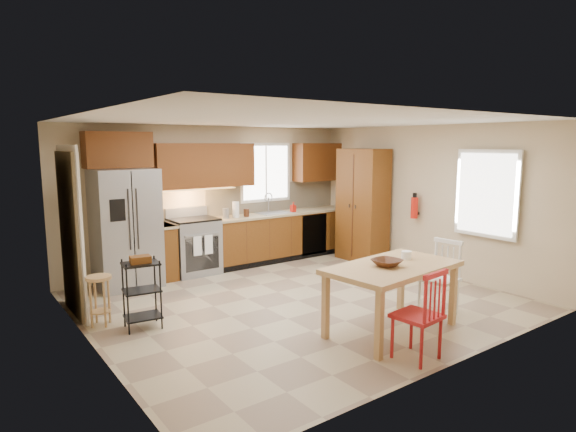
% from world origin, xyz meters
% --- Properties ---
extents(floor, '(5.50, 5.50, 0.00)m').
position_xyz_m(floor, '(0.00, 0.00, 0.00)').
color(floor, tan).
rests_on(floor, ground).
extents(ceiling, '(5.50, 5.00, 0.02)m').
position_xyz_m(ceiling, '(0.00, 0.00, 2.50)').
color(ceiling, silver).
rests_on(ceiling, ground).
extents(wall_back, '(5.50, 0.02, 2.50)m').
position_xyz_m(wall_back, '(0.00, 2.50, 1.25)').
color(wall_back, '#CCB793').
rests_on(wall_back, ground).
extents(wall_front, '(5.50, 0.02, 2.50)m').
position_xyz_m(wall_front, '(0.00, -2.50, 1.25)').
color(wall_front, '#CCB793').
rests_on(wall_front, ground).
extents(wall_left, '(0.02, 5.00, 2.50)m').
position_xyz_m(wall_left, '(-2.75, 0.00, 1.25)').
color(wall_left, '#CCB793').
rests_on(wall_left, ground).
extents(wall_right, '(0.02, 5.00, 2.50)m').
position_xyz_m(wall_right, '(2.75, 0.00, 1.25)').
color(wall_right, '#CCB793').
rests_on(wall_right, ground).
extents(refrigerator, '(0.92, 0.75, 1.82)m').
position_xyz_m(refrigerator, '(-1.70, 2.12, 0.91)').
color(refrigerator, gray).
rests_on(refrigerator, floor).
extents(range_stove, '(0.76, 0.63, 0.92)m').
position_xyz_m(range_stove, '(-0.55, 2.19, 0.46)').
color(range_stove, gray).
rests_on(range_stove, floor).
extents(base_cabinet_narrow, '(0.30, 0.60, 0.90)m').
position_xyz_m(base_cabinet_narrow, '(-1.10, 2.20, 0.45)').
color(base_cabinet_narrow, '#623612').
rests_on(base_cabinet_narrow, floor).
extents(base_cabinet_run, '(2.92, 0.60, 0.90)m').
position_xyz_m(base_cabinet_run, '(1.29, 2.20, 0.45)').
color(base_cabinet_run, '#623612').
rests_on(base_cabinet_run, floor).
extents(dishwasher, '(0.60, 0.02, 0.78)m').
position_xyz_m(dishwasher, '(1.85, 1.91, 0.45)').
color(dishwasher, black).
rests_on(dishwasher, floor).
extents(backsplash, '(2.92, 0.03, 0.55)m').
position_xyz_m(backsplash, '(1.29, 2.48, 1.18)').
color(backsplash, beige).
rests_on(backsplash, wall_back).
extents(upper_over_fridge, '(1.00, 0.35, 0.55)m').
position_xyz_m(upper_over_fridge, '(-1.70, 2.33, 2.10)').
color(upper_over_fridge, '#643210').
rests_on(upper_over_fridge, wall_back).
extents(upper_left_block, '(1.80, 0.35, 0.75)m').
position_xyz_m(upper_left_block, '(-0.25, 2.33, 1.83)').
color(upper_left_block, '#643210').
rests_on(upper_left_block, wall_back).
extents(upper_right_block, '(1.00, 0.35, 0.75)m').
position_xyz_m(upper_right_block, '(2.25, 2.33, 1.83)').
color(upper_right_block, '#643210').
rests_on(upper_right_block, wall_back).
extents(window_back, '(1.12, 0.04, 1.12)m').
position_xyz_m(window_back, '(1.10, 2.48, 1.65)').
color(window_back, white).
rests_on(window_back, wall_back).
extents(sink, '(0.62, 0.46, 0.16)m').
position_xyz_m(sink, '(1.10, 2.20, 0.86)').
color(sink, gray).
rests_on(sink, base_cabinet_run).
extents(undercab_glow, '(1.60, 0.30, 0.01)m').
position_xyz_m(undercab_glow, '(-0.55, 2.30, 1.43)').
color(undercab_glow, '#FFBF66').
rests_on(undercab_glow, wall_back).
extents(soap_bottle, '(0.09, 0.09, 0.19)m').
position_xyz_m(soap_bottle, '(1.48, 2.10, 1.00)').
color(soap_bottle, red).
rests_on(soap_bottle, base_cabinet_run).
extents(paper_towel, '(0.12, 0.12, 0.28)m').
position_xyz_m(paper_towel, '(0.25, 2.15, 1.04)').
color(paper_towel, white).
rests_on(paper_towel, base_cabinet_run).
extents(canister_steel, '(0.11, 0.11, 0.18)m').
position_xyz_m(canister_steel, '(0.05, 2.15, 0.99)').
color(canister_steel, gray).
rests_on(canister_steel, base_cabinet_run).
extents(canister_wood, '(0.10, 0.10, 0.14)m').
position_xyz_m(canister_wood, '(0.45, 2.12, 0.97)').
color(canister_wood, '#482513').
rests_on(canister_wood, base_cabinet_run).
extents(pantry, '(0.50, 0.95, 2.10)m').
position_xyz_m(pantry, '(2.43, 1.20, 1.05)').
color(pantry, '#623612').
rests_on(pantry, floor).
extents(fire_extinguisher, '(0.12, 0.12, 0.36)m').
position_xyz_m(fire_extinguisher, '(2.63, 0.15, 1.10)').
color(fire_extinguisher, red).
rests_on(fire_extinguisher, wall_right).
extents(window_right, '(0.04, 1.02, 1.32)m').
position_xyz_m(window_right, '(2.68, -1.15, 1.45)').
color(window_right, white).
rests_on(window_right, wall_right).
extents(doorway, '(0.04, 0.95, 2.10)m').
position_xyz_m(doorway, '(-2.67, 1.30, 1.05)').
color(doorway, '#8C7A59').
rests_on(doorway, wall_left).
extents(dining_table, '(1.70, 1.07, 0.79)m').
position_xyz_m(dining_table, '(0.22, -1.53, 0.39)').
color(dining_table, tan).
rests_on(dining_table, floor).
extents(chair_red, '(0.49, 0.49, 0.95)m').
position_xyz_m(chair_red, '(-0.13, -2.18, 0.48)').
color(chair_red, '#B11B1E').
rests_on(chair_red, floor).
extents(chair_white, '(0.49, 0.49, 0.95)m').
position_xyz_m(chair_white, '(1.17, -1.48, 0.48)').
color(chair_white, white).
rests_on(chair_white, floor).
extents(table_bowl, '(0.36, 0.36, 0.08)m').
position_xyz_m(table_bowl, '(0.12, -1.53, 0.80)').
color(table_bowl, '#482513').
rests_on(table_bowl, dining_table).
extents(table_jar, '(0.13, 0.13, 0.14)m').
position_xyz_m(table_jar, '(0.57, -1.43, 0.83)').
color(table_jar, white).
rests_on(table_jar, dining_table).
extents(bar_stool, '(0.37, 0.37, 0.62)m').
position_xyz_m(bar_stool, '(-2.50, 0.68, 0.31)').
color(bar_stool, tan).
rests_on(bar_stool, floor).
extents(utility_cart, '(0.46, 0.38, 0.84)m').
position_xyz_m(utility_cart, '(-2.11, 0.30, 0.42)').
color(utility_cart, black).
rests_on(utility_cart, floor).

